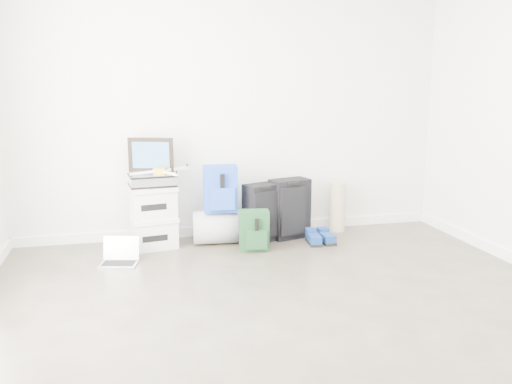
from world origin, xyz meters
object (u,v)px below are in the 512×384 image
object	(u,v)px
boxes_stack	(154,217)
carry_on	(290,209)
duffel_bag	(220,227)
laptop	(120,257)
large_suitcase	(263,212)
briefcase	(152,180)

from	to	relation	value
boxes_stack	carry_on	world-z (taller)	carry_on
duffel_bag	laptop	bearing A→B (deg)	-152.11
duffel_bag	large_suitcase	bearing A→B (deg)	4.49
briefcase	duffel_bag	xyz separation A→B (m)	(0.66, -0.02, -0.51)
large_suitcase	boxes_stack	bearing A→B (deg)	157.24
boxes_stack	duffel_bag	size ratio (longest dim) A/B	1.13
briefcase	laptop	bearing A→B (deg)	-133.21
carry_on	boxes_stack	bearing A→B (deg)	164.77
laptop	duffel_bag	bearing A→B (deg)	36.20
briefcase	large_suitcase	bearing A→B (deg)	-6.87
briefcase	boxes_stack	bearing A→B (deg)	84.74
briefcase	duffel_bag	size ratio (longest dim) A/B	0.79
boxes_stack	large_suitcase	bearing A→B (deg)	-11.08
duffel_bag	laptop	world-z (taller)	duffel_bag
boxes_stack	carry_on	xyz separation A→B (m)	(1.39, 0.01, 0.00)
laptop	carry_on	bearing A→B (deg)	28.11
large_suitcase	carry_on	xyz separation A→B (m)	(0.29, 0.04, 0.01)
boxes_stack	laptop	bearing A→B (deg)	-137.43
boxes_stack	duffel_bag	bearing A→B (deg)	-11.34
laptop	large_suitcase	bearing A→B (deg)	29.39
briefcase	duffel_bag	distance (m)	0.83
boxes_stack	briefcase	size ratio (longest dim) A/B	1.44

